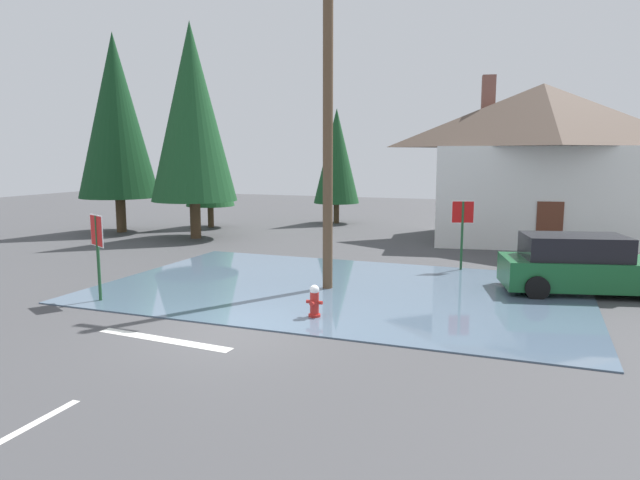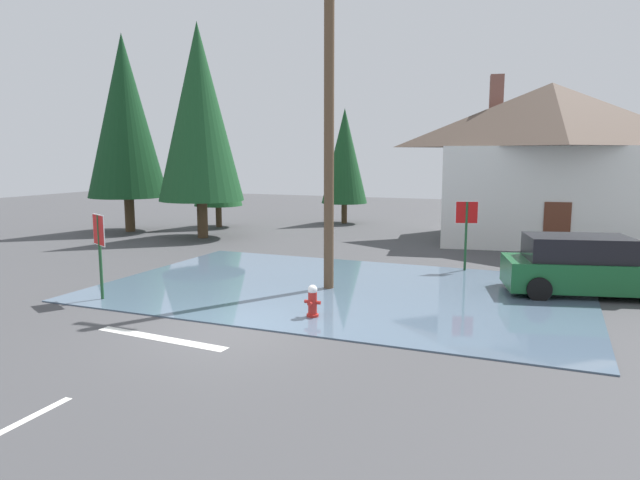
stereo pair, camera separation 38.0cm
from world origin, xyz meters
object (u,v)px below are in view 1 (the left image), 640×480
(house, at_px, (540,161))
(utility_pole, at_px, (328,117))
(fire_hydrant, at_px, (314,302))
(parked_car, at_px, (582,266))
(stop_sign_far, at_px, (462,221))
(pine_tree_mid_left, at_px, (209,156))
(pine_tree_tall_left, at_px, (192,113))
(stop_sign_near, at_px, (97,240))
(pine_tree_far_center, at_px, (337,156))
(pine_tree_short_left, at_px, (116,116))

(house, bearing_deg, utility_pole, -114.32)
(fire_hydrant, bearing_deg, parked_car, 39.37)
(utility_pole, bearing_deg, stop_sign_far, 51.72)
(house, bearing_deg, pine_tree_mid_left, -176.65)
(stop_sign_far, relative_size, pine_tree_tall_left, 0.24)
(fire_hydrant, bearing_deg, pine_tree_tall_left, 134.00)
(stop_sign_far, bearing_deg, stop_sign_near, -137.74)
(utility_pole, bearing_deg, pine_tree_mid_left, 133.79)
(stop_sign_far, xyz_separation_m, pine_tree_far_center, (-8.33, 11.27, 2.10))
(house, xyz_separation_m, pine_tree_mid_left, (-16.26, -0.95, 0.18))
(utility_pole, xyz_separation_m, house, (5.50, 12.17, -1.26))
(fire_hydrant, relative_size, pine_tree_tall_left, 0.08)
(fire_hydrant, relative_size, pine_tree_short_left, 0.08)
(pine_tree_mid_left, bearing_deg, parked_car, -27.61)
(pine_tree_short_left, bearing_deg, utility_pole, -29.78)
(stop_sign_far, distance_m, pine_tree_tall_left, 13.52)
(fire_hydrant, bearing_deg, utility_pole, 104.17)
(pine_tree_mid_left, xyz_separation_m, pine_tree_short_left, (-3.17, -3.25, 1.94))
(stop_sign_near, xyz_separation_m, utility_pole, (5.08, 3.45, 3.19))
(house, height_order, pine_tree_mid_left, house)
(stop_sign_near, relative_size, pine_tree_far_center, 0.36)
(pine_tree_mid_left, height_order, pine_tree_short_left, pine_tree_short_left)
(pine_tree_short_left, height_order, pine_tree_far_center, pine_tree_short_left)
(stop_sign_far, bearing_deg, pine_tree_tall_left, 165.01)
(parked_car, bearing_deg, stop_sign_far, 150.07)
(stop_sign_near, xyz_separation_m, pine_tree_short_left, (-8.85, 11.42, 4.05))
(stop_sign_far, height_order, pine_tree_tall_left, pine_tree_tall_left)
(pine_tree_tall_left, height_order, pine_tree_mid_left, pine_tree_tall_left)
(parked_car, xyz_separation_m, pine_tree_short_left, (-20.68, 5.91, 4.91))
(utility_pole, height_order, pine_tree_tall_left, pine_tree_tall_left)
(pine_tree_short_left, bearing_deg, pine_tree_far_center, 39.98)
(fire_hydrant, distance_m, house, 16.12)
(stop_sign_near, height_order, pine_tree_tall_left, pine_tree_tall_left)
(stop_sign_far, bearing_deg, parked_car, -29.93)
(fire_hydrant, bearing_deg, pine_tree_mid_left, 129.15)
(utility_pole, height_order, stop_sign_far, utility_pole)
(house, height_order, pine_tree_far_center, house)
(house, height_order, pine_tree_short_left, pine_tree_short_left)
(house, bearing_deg, stop_sign_far, -105.70)
(pine_tree_far_center, bearing_deg, parked_car, -48.28)
(stop_sign_near, height_order, stop_sign_far, stop_sign_far)
(stop_sign_near, bearing_deg, pine_tree_short_left, 127.77)
(pine_tree_far_center, bearing_deg, stop_sign_far, -53.53)
(utility_pole, relative_size, pine_tree_short_left, 0.96)
(fire_hydrant, height_order, stop_sign_far, stop_sign_far)
(stop_sign_near, height_order, pine_tree_far_center, pine_tree_far_center)
(stop_sign_near, distance_m, pine_tree_tall_left, 12.34)
(pine_tree_mid_left, height_order, pine_tree_far_center, pine_tree_far_center)
(pine_tree_mid_left, bearing_deg, stop_sign_near, -68.84)
(utility_pole, bearing_deg, pine_tree_tall_left, 141.18)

